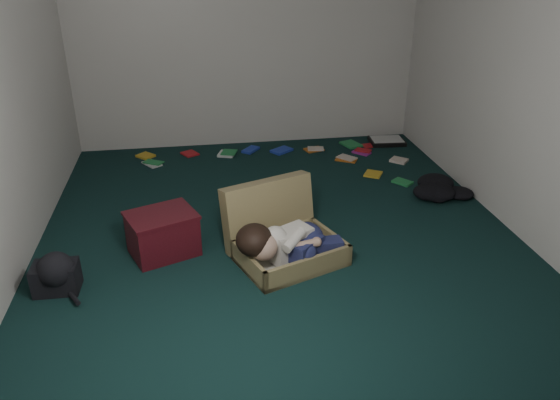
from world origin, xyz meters
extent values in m
plane|color=black|center=(0.00, 0.00, 0.00)|extent=(4.50, 4.50, 0.00)
plane|color=silver|center=(0.00, 2.25, 1.30)|extent=(4.50, 0.00, 4.50)
plane|color=silver|center=(0.00, -2.25, 1.30)|extent=(4.50, 0.00, 4.50)
plane|color=silver|center=(-2.00, 0.00, 1.30)|extent=(0.00, 4.50, 4.50)
plane|color=silver|center=(2.00, 0.00, 1.30)|extent=(0.00, 4.50, 4.50)
cube|color=#8E7D4E|center=(0.02, -0.56, 0.09)|extent=(0.91, 0.79, 0.18)
cube|color=beige|center=(0.02, -0.56, 0.04)|extent=(0.83, 0.70, 0.02)
cube|color=#8E7D4E|center=(-0.11, -0.22, 0.27)|extent=(0.80, 0.50, 0.57)
cube|color=white|center=(0.01, -0.58, 0.18)|extent=(0.38, 0.32, 0.24)
sphere|color=tan|center=(-0.21, -0.70, 0.25)|extent=(0.21, 0.21, 0.21)
ellipsoid|color=black|center=(-0.27, -0.66, 0.29)|extent=(0.28, 0.29, 0.24)
ellipsoid|color=#1F244E|center=(0.16, -0.52, 0.18)|extent=(0.25, 0.29, 0.24)
cube|color=#1F244E|center=(0.12, -0.66, 0.17)|extent=(0.31, 0.30, 0.15)
cube|color=#1F244E|center=(0.28, -0.61, 0.15)|extent=(0.27, 0.15, 0.12)
sphere|color=white|center=(0.36, -0.54, 0.12)|extent=(0.12, 0.12, 0.12)
sphere|color=white|center=(0.39, -0.61, 0.11)|extent=(0.11, 0.11, 0.11)
cylinder|color=tan|center=(0.11, -0.70, 0.23)|extent=(0.21, 0.13, 0.07)
cube|color=#440D15|center=(-0.96, -0.25, 0.16)|extent=(0.60, 0.54, 0.33)
cube|color=#440D15|center=(-0.96, -0.25, 0.34)|extent=(0.63, 0.56, 0.02)
cube|color=black|center=(1.68, 1.95, 0.03)|extent=(0.44, 0.34, 0.05)
cube|color=white|center=(1.68, 1.95, 0.05)|extent=(0.39, 0.30, 0.01)
cube|color=gold|center=(-1.24, 1.95, 0.01)|extent=(0.19, 0.14, 0.02)
cube|color=red|center=(-0.73, 1.95, 0.01)|extent=(0.24, 0.23, 0.02)
cube|color=silver|center=(-0.30, 1.86, 0.01)|extent=(0.19, 0.22, 0.02)
cube|color=#1F39AC|center=(0.35, 1.87, 0.01)|extent=(0.20, 0.23, 0.02)
cube|color=#C76017|center=(0.73, 1.85, 0.01)|extent=(0.23, 0.22, 0.02)
cube|color=#258842|center=(1.22, 1.95, 0.01)|extent=(0.20, 0.16, 0.02)
cube|color=#A92A98|center=(1.27, 1.66, 0.01)|extent=(0.23, 0.23, 0.02)
cube|color=beige|center=(1.61, 1.34, 0.01)|extent=(0.17, 0.21, 0.02)
cube|color=gold|center=(1.20, 1.02, 0.01)|extent=(0.21, 0.23, 0.02)
cube|color=red|center=(1.45, 1.89, 0.01)|extent=(0.23, 0.21, 0.02)
cube|color=silver|center=(-1.15, 1.70, 0.01)|extent=(0.21, 0.17, 0.02)
cube|color=#1F39AC|center=(-0.01, 1.95, 0.01)|extent=(0.23, 0.23, 0.02)
cube|color=#C76017|center=(1.03, 1.49, 0.01)|extent=(0.16, 0.20, 0.02)
cube|color=#258842|center=(1.43, 0.76, 0.01)|extent=(0.22, 0.23, 0.02)
camera|label=1|loc=(-0.64, -4.13, 2.29)|focal=35.00mm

